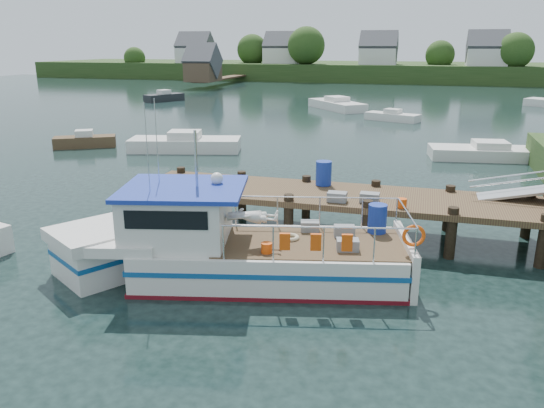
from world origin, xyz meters
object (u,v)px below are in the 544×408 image
(lobster_boat, at_px, (225,248))
(moored_a, at_px, (185,144))
(moored_b, at_px, (392,116))
(dock, at_px, (524,180))
(moored_rowboat, at_px, (85,141))
(moored_d, at_px, (337,105))
(moored_e, at_px, (164,97))
(moored_c, at_px, (489,152))

(lobster_boat, bearing_deg, moored_a, 105.09)
(moored_b, bearing_deg, moored_a, -136.64)
(dock, relative_size, moored_b, 3.49)
(moored_rowboat, height_order, moored_d, moored_d)
(moored_a, distance_m, moored_e, 29.99)
(moored_rowboat, distance_m, moored_a, 6.59)
(lobster_boat, height_order, moored_d, lobster_boat)
(lobster_boat, height_order, moored_b, lobster_boat)
(lobster_boat, xyz_separation_m, moored_d, (-3.56, 40.07, -0.41))
(moored_c, relative_size, moored_d, 0.91)
(moored_rowboat, distance_m, moored_b, 24.88)
(moored_a, bearing_deg, lobster_boat, -56.14)
(moored_rowboat, height_order, moored_a, moored_a)
(lobster_boat, relative_size, moored_rowboat, 2.65)
(moored_c, height_order, moored_e, moored_e)
(lobster_boat, bearing_deg, moored_e, 105.79)
(moored_b, distance_m, moored_d, 8.99)
(moored_a, xyz_separation_m, moored_b, (11.13, 16.88, -0.08))
(dock, xyz_separation_m, moored_c, (0.58, 14.40, -1.86))
(moored_b, xyz_separation_m, moored_e, (-25.91, 9.22, 0.10))
(moored_c, distance_m, moored_e, 39.89)
(moored_d, bearing_deg, moored_e, 163.98)
(moored_rowboat, relative_size, moored_e, 0.80)
(dock, xyz_separation_m, moored_e, (-31.61, 37.97, -1.77))
(moored_rowboat, bearing_deg, lobster_boat, -45.86)
(dock, distance_m, moored_rowboat, 26.02)
(lobster_boat, distance_m, moored_e, 48.59)
(moored_b, height_order, moored_e, moored_e)
(moored_e, bearing_deg, dock, -32.60)
(moored_a, xyz_separation_m, moored_d, (5.28, 23.71, 0.02))
(dock, bearing_deg, moored_d, 107.98)
(moored_b, bearing_deg, moored_rowboat, -148.56)
(lobster_boat, relative_size, moored_b, 2.13)
(moored_rowboat, distance_m, moored_d, 27.05)
(moored_rowboat, xyz_separation_m, moored_e, (-8.22, 26.71, 0.07))
(lobster_boat, distance_m, moored_b, 33.33)
(moored_a, height_order, moored_c, moored_a)
(lobster_boat, distance_m, moored_rowboat, 22.03)
(moored_a, distance_m, moored_b, 20.22)
(lobster_boat, relative_size, moored_a, 1.46)
(moored_b, distance_m, moored_e, 27.50)
(moored_d, bearing_deg, moored_c, -69.41)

